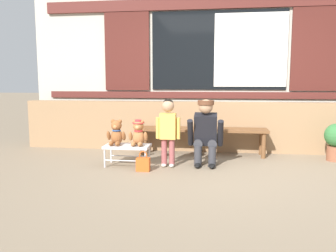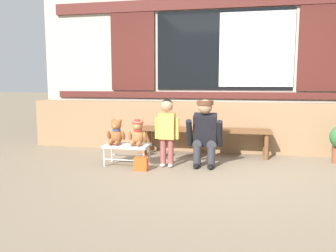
{
  "view_description": "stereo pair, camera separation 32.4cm",
  "coord_description": "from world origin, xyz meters",
  "px_view_note": "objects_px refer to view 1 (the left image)",
  "views": [
    {
      "loc": [
        -0.03,
        -4.48,
        1.2
      ],
      "look_at": [
        -0.72,
        0.43,
        0.55
      ],
      "focal_mm": 36.46,
      "sensor_mm": 36.0,
      "label": 1
    },
    {
      "loc": [
        0.29,
        -4.42,
        1.2
      ],
      "look_at": [
        -0.72,
        0.43,
        0.55
      ],
      "focal_mm": 36.46,
      "sensor_mm": 36.0,
      "label": 2
    }
  ],
  "objects_px": {
    "wooden_bench_long": "(202,132)",
    "handbag_on_ground": "(143,164)",
    "child_standing": "(168,125)",
    "adult_crouching": "(206,132)",
    "small_display_bench": "(127,147)",
    "teddy_bear_with_hat": "(138,133)",
    "teddy_bear_plain": "(116,133)"
  },
  "relations": [
    {
      "from": "small_display_bench",
      "to": "teddy_bear_with_hat",
      "type": "xyz_separation_m",
      "value": [
        0.16,
        0.0,
        0.21
      ]
    },
    {
      "from": "teddy_bear_with_hat",
      "to": "child_standing",
      "type": "distance_m",
      "value": 0.44
    },
    {
      "from": "child_standing",
      "to": "adult_crouching",
      "type": "relative_size",
      "value": 1.01
    },
    {
      "from": "small_display_bench",
      "to": "teddy_bear_plain",
      "type": "height_order",
      "value": "teddy_bear_plain"
    },
    {
      "from": "wooden_bench_long",
      "to": "handbag_on_ground",
      "type": "distance_m",
      "value": 1.39
    },
    {
      "from": "child_standing",
      "to": "handbag_on_ground",
      "type": "relative_size",
      "value": 3.52
    },
    {
      "from": "small_display_bench",
      "to": "handbag_on_ground",
      "type": "height_order",
      "value": "small_display_bench"
    },
    {
      "from": "adult_crouching",
      "to": "handbag_on_ground",
      "type": "xyz_separation_m",
      "value": [
        -0.83,
        -0.44,
        -0.38
      ]
    },
    {
      "from": "teddy_bear_plain",
      "to": "adult_crouching",
      "type": "xyz_separation_m",
      "value": [
        1.27,
        0.18,
        0.02
      ]
    },
    {
      "from": "child_standing",
      "to": "handbag_on_ground",
      "type": "bearing_deg",
      "value": -136.85
    },
    {
      "from": "child_standing",
      "to": "handbag_on_ground",
      "type": "distance_m",
      "value": 0.64
    },
    {
      "from": "teddy_bear_with_hat",
      "to": "handbag_on_ground",
      "type": "relative_size",
      "value": 1.34
    },
    {
      "from": "small_display_bench",
      "to": "handbag_on_ground",
      "type": "distance_m",
      "value": 0.42
    },
    {
      "from": "wooden_bench_long",
      "to": "teddy_bear_with_hat",
      "type": "relative_size",
      "value": 5.78
    },
    {
      "from": "small_display_bench",
      "to": "child_standing",
      "type": "xyz_separation_m",
      "value": [
        0.58,
        0.02,
        0.33
      ]
    },
    {
      "from": "wooden_bench_long",
      "to": "small_display_bench",
      "type": "relative_size",
      "value": 3.28
    },
    {
      "from": "teddy_bear_plain",
      "to": "teddy_bear_with_hat",
      "type": "relative_size",
      "value": 1.0
    },
    {
      "from": "teddy_bear_plain",
      "to": "handbag_on_ground",
      "type": "distance_m",
      "value": 0.63
    },
    {
      "from": "child_standing",
      "to": "wooden_bench_long",
      "type": "bearing_deg",
      "value": 63.06
    },
    {
      "from": "wooden_bench_long",
      "to": "teddy_bear_with_hat",
      "type": "xyz_separation_m",
      "value": [
        -0.86,
        -0.88,
        0.1
      ]
    },
    {
      "from": "small_display_bench",
      "to": "handbag_on_ground",
      "type": "xyz_separation_m",
      "value": [
        0.28,
        -0.26,
        -0.17
      ]
    },
    {
      "from": "teddy_bear_plain",
      "to": "handbag_on_ground",
      "type": "bearing_deg",
      "value": -30.65
    },
    {
      "from": "teddy_bear_with_hat",
      "to": "handbag_on_ground",
      "type": "distance_m",
      "value": 0.48
    },
    {
      "from": "small_display_bench",
      "to": "adult_crouching",
      "type": "height_order",
      "value": "adult_crouching"
    },
    {
      "from": "wooden_bench_long",
      "to": "teddy_bear_with_hat",
      "type": "bearing_deg",
      "value": -134.37
    },
    {
      "from": "child_standing",
      "to": "adult_crouching",
      "type": "distance_m",
      "value": 0.56
    },
    {
      "from": "wooden_bench_long",
      "to": "adult_crouching",
      "type": "relative_size",
      "value": 2.21
    },
    {
      "from": "teddy_bear_plain",
      "to": "adult_crouching",
      "type": "height_order",
      "value": "adult_crouching"
    },
    {
      "from": "teddy_bear_with_hat",
      "to": "child_standing",
      "type": "height_order",
      "value": "child_standing"
    },
    {
      "from": "child_standing",
      "to": "handbag_on_ground",
      "type": "xyz_separation_m",
      "value": [
        -0.3,
        -0.28,
        -0.5
      ]
    },
    {
      "from": "adult_crouching",
      "to": "teddy_bear_with_hat",
      "type": "bearing_deg",
      "value": -169.35
    },
    {
      "from": "teddy_bear_plain",
      "to": "adult_crouching",
      "type": "relative_size",
      "value": 0.38
    }
  ]
}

